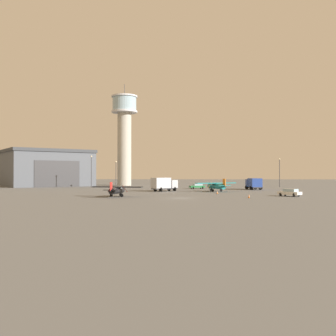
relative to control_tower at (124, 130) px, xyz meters
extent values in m
plane|color=#60605E|center=(19.72, -65.32, -18.93)|extent=(400.00, 400.00, 0.00)
cylinder|color=#B2AD9E|center=(0.00, 0.00, -6.42)|extent=(4.72, 4.72, 25.01)
cylinder|color=silver|center=(0.00, 0.00, 6.38)|extent=(8.88, 8.88, 0.60)
cylinder|color=#99B7C6|center=(0.00, 0.00, 9.02)|extent=(8.17, 8.17, 4.68)
cylinder|color=silver|center=(0.00, 0.00, 11.61)|extent=(8.88, 8.88, 0.50)
cylinder|color=#38383D|center=(0.00, 0.00, 13.86)|extent=(0.16, 0.16, 4.00)
cube|color=#4C5159|center=(-24.61, -6.41, -13.54)|extent=(33.15, 32.33, 10.78)
cube|color=#35393E|center=(-24.61, -6.41, -7.65)|extent=(33.99, 33.17, 1.00)
cube|color=#38383A|center=(-18.17, -14.97, -14.89)|extent=(11.28, 8.55, 8.09)
cylinder|color=teal|center=(27.96, -41.80, -17.70)|extent=(3.83, 6.23, 1.25)
cone|color=#38383D|center=(26.50, -38.73, -17.70)|extent=(1.18, 1.20, 0.88)
cube|color=#38383D|center=(26.50, -38.73, -17.70)|extent=(0.12, 0.10, 1.92)
cube|color=teal|center=(27.83, -41.53, -16.97)|extent=(9.78, 5.70, 0.20)
cylinder|color=orange|center=(29.29, -40.83, -17.38)|extent=(0.93, 0.50, 1.37)
cylinder|color=orange|center=(26.37, -42.22, -17.38)|extent=(0.93, 0.50, 1.37)
cube|color=#99B7C6|center=(27.44, -40.70, -17.35)|extent=(1.38, 1.43, 0.71)
cone|color=teal|center=(29.41, -44.87, -17.60)|extent=(1.46, 1.68, 0.94)
cube|color=orange|center=(29.41, -44.87, -16.79)|extent=(0.59, 1.06, 1.72)
cube|color=teal|center=(29.41, -44.87, -17.44)|extent=(3.13, 2.12, 0.10)
cylinder|color=black|center=(26.92, -39.61, -18.63)|extent=(0.62, 0.41, 0.61)
cylinder|color=black|center=(29.05, -41.51, -18.63)|extent=(0.62, 0.41, 0.61)
cylinder|color=black|center=(27.04, -42.46, -18.63)|extent=(0.62, 0.41, 0.61)
cylinder|color=black|center=(8.54, -62.15, -17.82)|extent=(1.97, 5.80, 1.13)
cone|color=#38383D|center=(9.00, -59.12, -17.82)|extent=(0.91, 0.93, 0.79)
cube|color=#38383D|center=(9.00, -59.12, -17.82)|extent=(0.10, 0.07, 1.73)
cube|color=black|center=(8.58, -61.88, -17.16)|extent=(9.22, 2.72, 0.18)
cylinder|color=red|center=(10.02, -62.10, -17.53)|extent=(0.90, 0.21, 1.24)
cylinder|color=red|center=(7.13, -61.66, -17.53)|extent=(0.90, 0.21, 1.24)
cube|color=#99B7C6|center=(8.70, -61.07, -17.51)|extent=(1.04, 1.13, 0.64)
cone|color=black|center=(8.08, -65.18, -17.73)|extent=(1.03, 1.39, 0.85)
cube|color=red|center=(8.08, -65.18, -17.00)|extent=(0.26, 1.01, 1.55)
cube|color=black|center=(8.08, -65.18, -17.59)|extent=(2.83, 1.22, 0.09)
cylinder|color=black|center=(8.86, -59.99, -18.66)|extent=(0.56, 0.23, 0.55)
cylinder|color=black|center=(9.50, -62.48, -18.66)|extent=(0.56, 0.23, 0.55)
cylinder|color=black|center=(7.52, -62.18, -18.66)|extent=(0.56, 0.23, 0.55)
cube|color=#38383D|center=(15.93, -40.81, -18.31)|extent=(5.99, 5.64, 0.24)
cube|color=#B7BABF|center=(17.64, -39.27, -17.25)|extent=(2.87, 2.90, 1.88)
cube|color=#99B7C6|center=(18.26, -38.71, -16.87)|extent=(1.36, 1.50, 0.94)
cube|color=#B7BABF|center=(15.15, -41.51, -16.97)|extent=(4.74, 4.59, 2.44)
cylinder|color=black|center=(16.90, -38.55, -18.43)|extent=(0.87, 0.93, 1.00)
cylinder|color=black|center=(18.28, -40.08, -18.43)|extent=(0.87, 0.93, 1.00)
cylinder|color=black|center=(13.81, -41.33, -18.43)|extent=(0.87, 0.93, 1.00)
cylinder|color=black|center=(15.19, -42.86, -18.43)|extent=(0.87, 0.93, 1.00)
cube|color=#38383D|center=(38.43, -30.70, -18.31)|extent=(2.78, 6.71, 0.24)
cube|color=#2847A8|center=(38.17, -28.37, -17.24)|extent=(2.78, 2.10, 1.89)
cube|color=#99B7C6|center=(38.08, -27.52, -16.87)|extent=(2.20, 0.32, 0.94)
cube|color=#2847A8|center=(38.55, -31.76, -17.11)|extent=(3.06, 4.65, 2.17)
cylinder|color=black|center=(37.02, -28.56, -18.43)|extent=(1.02, 0.38, 1.00)
cylinder|color=black|center=(39.34, -28.31, -18.43)|extent=(1.02, 0.38, 1.00)
cylinder|color=black|center=(37.49, -32.78, -18.43)|extent=(1.02, 0.38, 1.00)
cylinder|color=black|center=(39.81, -32.52, -18.43)|extent=(1.02, 0.38, 1.00)
cube|color=white|center=(39.85, -59.18, -18.33)|extent=(4.17, 4.14, 0.55)
cube|color=#99B7C6|center=(40.00, -59.32, -17.81)|extent=(2.77, 2.76, 0.50)
cylinder|color=black|center=(38.31, -58.85, -18.61)|extent=(0.57, 0.58, 0.64)
cylinder|color=black|center=(39.49, -57.64, -18.61)|extent=(0.57, 0.58, 0.64)
cylinder|color=black|center=(40.21, -60.72, -18.61)|extent=(0.57, 0.58, 0.64)
cylinder|color=black|center=(41.40, -59.51, -18.61)|extent=(0.57, 0.58, 0.64)
cube|color=#287A42|center=(24.00, -26.25, -18.33)|extent=(4.44, 2.97, 0.55)
cube|color=#99B7C6|center=(24.20, -26.19, -17.81)|extent=(2.67, 2.24, 0.50)
cylinder|color=black|center=(22.98, -27.45, -18.61)|extent=(0.37, 0.66, 0.64)
cylinder|color=black|center=(22.47, -25.89, -18.61)|extent=(0.37, 0.66, 0.64)
cylinder|color=black|center=(25.54, -26.61, -18.61)|extent=(0.37, 0.66, 0.64)
cylinder|color=black|center=(25.03, -25.05, -18.61)|extent=(0.37, 0.66, 0.64)
cylinder|color=#38383D|center=(0.67, -19.63, -15.26)|extent=(0.18, 0.18, 7.34)
sphere|color=#F9E5B2|center=(0.67, -19.63, -11.37)|extent=(0.44, 0.44, 0.44)
cylinder|color=#38383D|center=(-6.24, -20.99, -14.50)|extent=(0.18, 0.18, 8.85)
sphere|color=#F9E5B2|center=(-6.24, -20.99, -9.85)|extent=(0.44, 0.44, 0.44)
cylinder|color=#38383D|center=(49.37, -13.11, -14.79)|extent=(0.18, 0.18, 8.29)
sphere|color=#F9E5B2|center=(49.37, -13.11, -10.42)|extent=(0.44, 0.44, 0.44)
cube|color=black|center=(27.37, -51.04, -18.91)|extent=(0.36, 0.36, 0.04)
cone|color=orange|center=(27.37, -51.04, -18.63)|extent=(0.30, 0.30, 0.52)
cylinder|color=white|center=(27.37, -51.04, -18.60)|extent=(0.21, 0.21, 0.08)
cube|color=black|center=(31.65, -64.17, -18.91)|extent=(0.36, 0.36, 0.04)
cone|color=orange|center=(31.65, -64.17, -18.61)|extent=(0.30, 0.30, 0.56)
cylinder|color=white|center=(31.65, -64.17, -18.58)|extent=(0.21, 0.21, 0.08)
camera|label=1|loc=(20.66, -130.03, -14.69)|focal=40.88mm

